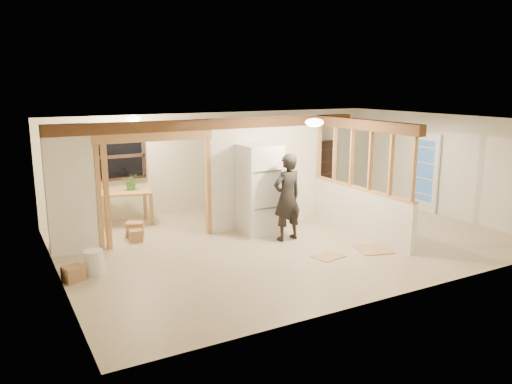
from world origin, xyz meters
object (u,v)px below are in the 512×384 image
shop_vac (63,234)px  work_table (124,209)px  refrigerator (259,189)px  woman (287,197)px  bookshelf (323,169)px

shop_vac → work_table: bearing=34.1°
work_table → shop_vac: (-1.48, -1.00, -0.13)m
refrigerator → shop_vac: 4.14m
woman → shop_vac: (-4.21, 1.72, -0.65)m
refrigerator → bookshelf: bearing=34.1°
shop_vac → bookshelf: bearing=10.2°
woman → bookshelf: (3.14, 3.05, -0.11)m
shop_vac → refrigerator: bearing=-13.7°
woman → shop_vac: 4.60m
refrigerator → bookshelf: refrigerator is taller
woman → shop_vac: bearing=-27.7°
work_table → bookshelf: (5.88, 0.33, 0.40)m
woman → refrigerator: bearing=-77.6°
woman → work_table: 3.89m
refrigerator → bookshelf: (3.39, 2.29, -0.17)m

